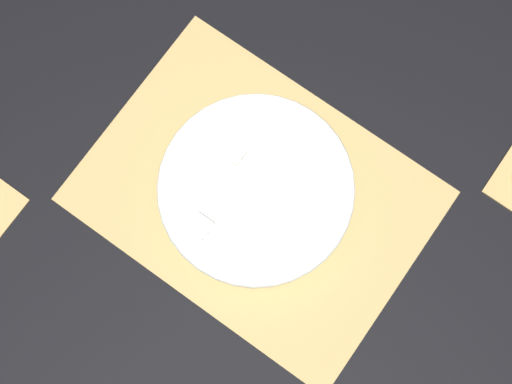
% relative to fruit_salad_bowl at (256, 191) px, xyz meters
% --- Properties ---
extents(ground_plane, '(6.00, 6.00, 0.00)m').
position_rel_fruit_salad_bowl_xyz_m(ground_plane, '(-0.00, -0.00, -0.04)').
color(ground_plane, black).
extents(bamboo_mat_center, '(0.51, 0.38, 0.01)m').
position_rel_fruit_salad_bowl_xyz_m(bamboo_mat_center, '(-0.00, -0.00, -0.04)').
color(bamboo_mat_center, tan).
rests_on(bamboo_mat_center, ground_plane).
extents(fruit_salad_bowl, '(0.29, 0.29, 0.07)m').
position_rel_fruit_salad_bowl_xyz_m(fruit_salad_bowl, '(0.00, 0.00, 0.00)').
color(fruit_salad_bowl, silver).
rests_on(fruit_salad_bowl, bamboo_mat_center).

